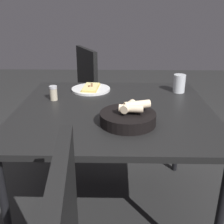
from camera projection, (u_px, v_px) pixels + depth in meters
The scene contains 7 objects.
ground at pixel (114, 208), 1.82m from camera, with size 8.00×8.00×0.00m, color #262626.
dining_table at pixel (114, 117), 1.57m from camera, with size 1.10×1.05×0.72m.
pizza_plate at pixel (91, 89), 1.86m from camera, with size 0.26×0.26×0.04m.
bread_basket at pixel (128, 117), 1.34m from camera, with size 0.28×0.28×0.12m.
beer_glass at pixel (179, 84), 1.81m from camera, with size 0.08×0.08×0.12m.
pepper_shaker at pixel (54, 94), 1.67m from camera, with size 0.05×0.05×0.09m.
chair_far at pixel (76, 94), 2.45m from camera, with size 0.59×0.59×0.91m.
Camera 1 is at (-0.02, 1.45, 1.28)m, focal length 43.82 mm.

